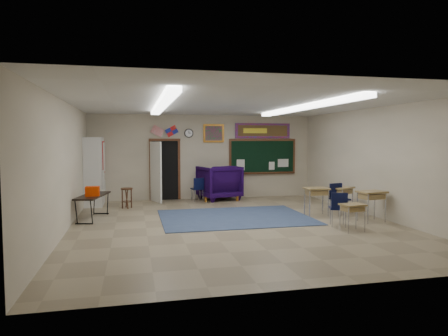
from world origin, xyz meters
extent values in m
plane|color=gray|center=(0.00, 0.00, 0.00)|extent=(9.00, 9.00, 0.00)
cube|color=beige|center=(0.00, 4.50, 1.50)|extent=(8.00, 0.04, 3.00)
cube|color=beige|center=(0.00, -4.50, 1.50)|extent=(8.00, 0.04, 3.00)
cube|color=beige|center=(-4.00, 0.00, 1.50)|extent=(0.04, 9.00, 3.00)
cube|color=beige|center=(4.00, 0.00, 1.50)|extent=(0.04, 9.00, 3.00)
cube|color=silver|center=(0.00, 0.00, 3.00)|extent=(8.00, 9.00, 0.04)
cube|color=#374868|center=(0.20, 0.80, 0.01)|extent=(4.00, 3.00, 0.02)
cube|color=black|center=(-1.40, 4.49, 1.05)|extent=(0.95, 0.04, 2.10)
cube|color=silver|center=(-1.75, 4.05, 1.03)|extent=(0.35, 0.86, 2.05)
cube|color=#552D18|center=(2.20, 4.47, 1.50)|extent=(2.55, 0.05, 1.30)
cube|color=black|center=(2.20, 4.46, 1.50)|extent=(2.40, 0.03, 1.15)
cube|color=#552D18|center=(2.20, 4.41, 0.90)|extent=(2.40, 0.12, 0.04)
cube|color=red|center=(2.20, 4.47, 2.45)|extent=(2.10, 0.04, 0.55)
cube|color=brown|center=(2.20, 4.46, 2.45)|extent=(1.90, 0.03, 0.40)
cube|color=#A4661F|center=(0.35, 4.47, 2.35)|extent=(0.75, 0.05, 0.65)
cube|color=#A51466|center=(0.35, 4.46, 2.35)|extent=(0.62, 0.03, 0.52)
cylinder|color=black|center=(-0.55, 4.47, 2.35)|extent=(0.32, 0.05, 0.32)
cylinder|color=white|center=(-0.55, 4.45, 2.35)|extent=(0.26, 0.02, 0.26)
cube|color=silver|center=(-3.72, 3.85, 1.10)|extent=(0.55, 1.25, 2.20)
imported|color=black|center=(0.46, 4.15, 0.61)|extent=(1.60, 1.63, 1.22)
cube|color=olive|center=(2.50, 0.58, 0.76)|extent=(0.68, 0.53, 0.04)
cube|color=olive|center=(2.50, 0.58, 0.65)|extent=(0.59, 0.45, 0.13)
cube|color=olive|center=(3.34, 0.71, 0.74)|extent=(0.79, 0.72, 0.04)
cube|color=olive|center=(3.34, 0.71, 0.64)|extent=(0.68, 0.62, 0.13)
cube|color=olive|center=(2.43, -1.41, 0.62)|extent=(0.57, 0.45, 0.04)
cube|color=olive|center=(2.43, -1.41, 0.53)|extent=(0.49, 0.38, 0.11)
cube|color=olive|center=(3.50, -0.53, 0.77)|extent=(0.73, 0.58, 0.04)
cube|color=olive|center=(3.50, -0.53, 0.66)|extent=(0.63, 0.49, 0.13)
cube|color=black|center=(-3.55, 1.44, 0.63)|extent=(0.85, 1.65, 0.04)
cube|color=#E23604|center=(-3.53, 1.22, 0.77)|extent=(0.35, 0.26, 0.24)
cylinder|color=#462715|center=(-2.69, 2.97, 0.61)|extent=(0.36, 0.36, 0.04)
torus|color=#462715|center=(-2.69, 2.97, 0.21)|extent=(0.29, 0.29, 0.02)
camera|label=1|loc=(-2.47, -9.62, 2.10)|focal=32.00mm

